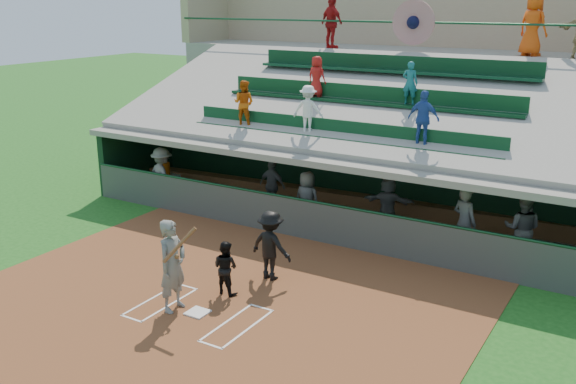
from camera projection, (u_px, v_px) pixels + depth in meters
The scene contains 21 objects.
ground at pixel (198, 314), 13.50m from camera, with size 100.00×100.00×0.00m, color #1B5718.
dirt_slab at pixel (212, 304), 13.91m from camera, with size 11.00×9.00×0.02m, color brown.
home_plate at pixel (198, 312), 13.49m from camera, with size 0.43×0.43×0.03m, color white.
batters_box_chalk at pixel (198, 313), 13.49m from camera, with size 2.65×1.85×0.01m.
dugout_floor at pixel (341, 222), 19.04m from camera, with size 16.00×3.50×0.04m, color gray.
concourse_slab at pixel (423, 112), 23.92m from camera, with size 20.00×3.00×4.60m, color gray.
grandstand at pixel (392, 127), 21.48m from camera, with size 20.40×10.40×7.80m.
batter_at_plate at pixel (173, 265), 13.39m from camera, with size 0.87×0.79×2.00m.
catcher at pixel (226, 267), 14.26m from camera, with size 0.60×0.47×1.23m, color black.
home_umpire at pixel (271, 245), 14.95m from camera, with size 1.07×0.62×1.66m, color black.
dugout_bench at pixel (360, 202), 19.98m from camera, with size 16.09×0.48×0.48m, color #946135.
white_table at pixel (166, 185), 21.44m from camera, with size 0.81×0.61×0.71m, color silver.
water_cooler at pixel (164, 169), 21.31m from camera, with size 0.40×0.40×0.40m, color #CF5C0C.
dugout_player_a at pixel (162, 176), 20.36m from camera, with size 1.19×0.69×1.85m, color #5A5D58.
dugout_player_b at pixel (272, 185), 19.80m from camera, with size 0.94×0.39×1.60m, color #5B5E59.
dugout_player_c at pixel (307, 199), 18.34m from camera, with size 0.80×0.52×1.64m, color #555752.
dugout_player_d at pixel (388, 203), 18.13m from camera, with size 1.45×0.46×1.56m, color #5E605B.
dugout_player_e at pixel (464, 223), 16.10m from camera, with size 0.68×0.45×1.87m, color #545752.
dugout_player_f at pixel (522, 229), 15.74m from camera, with size 0.88×0.69×1.82m, color #51534E.
concourse_staff_a at pixel (332, 23), 23.49m from camera, with size 1.08×0.45×1.85m, color #AB1315.
concourse_staff_b at pixel (533, 25), 20.38m from camera, with size 0.95×0.62×1.94m, color #E94C0D.
Camera 1 is at (7.90, -9.47, 6.36)m, focal length 40.00 mm.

